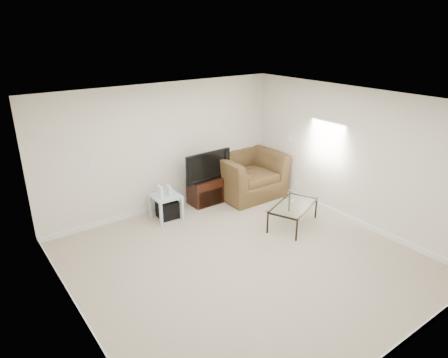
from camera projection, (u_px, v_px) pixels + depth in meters
floor at (243, 261)px, 6.30m from camera, size 5.00×5.00×0.00m
ceiling at (247, 103)px, 5.40m from camera, size 5.00×5.00×0.00m
wall_back at (164, 148)px, 7.73m from camera, size 5.00×0.02×2.50m
wall_left at (72, 238)px, 4.47m from camera, size 0.02×5.00×2.50m
wall_right at (352, 157)px, 7.23m from camera, size 0.02×5.00×2.50m
plate_back at (93, 162)px, 6.95m from camera, size 0.12×0.02×0.12m
plate_right_switch at (289, 138)px, 8.43m from camera, size 0.02×0.09×0.13m
plate_right_outlet at (296, 184)px, 8.54m from camera, size 0.02×0.08×0.12m
tv_stand at (205, 191)px, 8.26m from camera, size 0.65×0.46×0.54m
dvd_player at (206, 183)px, 8.17m from camera, size 0.36×0.25×0.05m
television at (205, 165)px, 8.03m from camera, size 0.99×0.24×0.61m
side_table at (166, 207)px, 7.62m from camera, size 0.51×0.51×0.48m
subwoofer at (167, 209)px, 7.68m from camera, size 0.38×0.38×0.36m
game_console at (160, 192)px, 7.42m from camera, size 0.05×0.16×0.22m
game_case at (169, 190)px, 7.52m from camera, size 0.05×0.14×0.19m
recliner at (247, 167)px, 8.58m from camera, size 1.43×0.94×1.24m
coffee_table at (293, 215)px, 7.36m from camera, size 1.26×1.00×0.43m
remote at (293, 201)px, 7.38m from camera, size 0.17×0.12×0.02m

